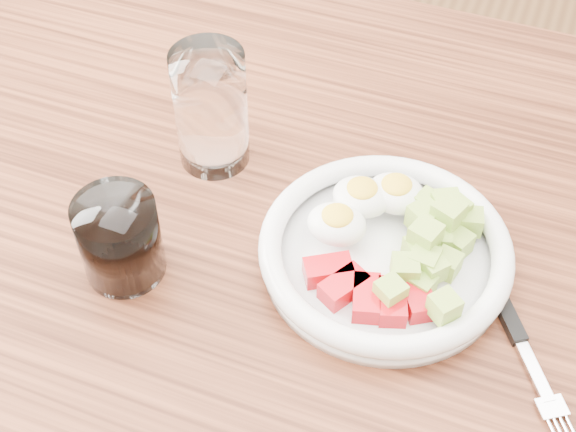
# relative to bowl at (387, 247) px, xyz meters

# --- Properties ---
(dining_table) EXTENTS (1.50, 0.90, 0.77)m
(dining_table) POSITION_rel_bowl_xyz_m (-0.09, -0.01, -0.12)
(dining_table) COLOR brown
(dining_table) RESTS_ON ground
(bowl) EXTENTS (0.24, 0.24, 0.06)m
(bowl) POSITION_rel_bowl_xyz_m (0.00, 0.00, 0.00)
(bowl) COLOR white
(bowl) RESTS_ON dining_table
(fork) EXTENTS (0.13, 0.19, 0.01)m
(fork) POSITION_rel_bowl_xyz_m (0.13, -0.03, -0.02)
(fork) COLOR black
(fork) RESTS_ON dining_table
(water_glass) EXTENTS (0.08, 0.08, 0.13)m
(water_glass) POSITION_rel_bowl_xyz_m (-0.21, 0.07, 0.05)
(water_glass) COLOR white
(water_glass) RESTS_ON dining_table
(coffee_glass) EXTENTS (0.08, 0.08, 0.09)m
(coffee_glass) POSITION_rel_bowl_xyz_m (-0.23, -0.10, 0.02)
(coffee_glass) COLOR white
(coffee_glass) RESTS_ON dining_table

